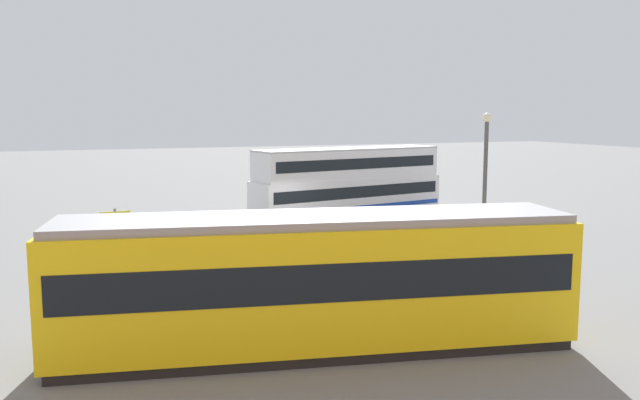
% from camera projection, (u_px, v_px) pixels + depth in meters
% --- Properties ---
extents(ground_plane, '(160.00, 160.00, 0.00)m').
position_uv_depth(ground_plane, '(304.00, 232.00, 32.23)').
color(ground_plane, slate).
extents(double_decker_bus, '(11.82, 4.57, 3.86)m').
position_uv_depth(double_decker_bus, '(348.00, 181.00, 37.10)').
color(double_decker_bus, white).
rests_on(double_decker_bus, ground).
extents(tram_yellow, '(12.91, 5.01, 3.37)m').
position_uv_depth(tram_yellow, '(316.00, 280.00, 16.04)').
color(tram_yellow, yellow).
rests_on(tram_yellow, ground).
extents(pedestrian_near_railing, '(0.39, 0.39, 1.62)m').
position_uv_depth(pedestrian_near_railing, '(263.00, 227.00, 28.25)').
color(pedestrian_near_railing, '#4C3F2D').
rests_on(pedestrian_near_railing, ground).
extents(pedestrian_railing, '(6.34, 0.88, 1.08)m').
position_uv_depth(pedestrian_railing, '(262.00, 241.00, 26.10)').
color(pedestrian_railing, gray).
rests_on(pedestrian_railing, ground).
extents(info_sign, '(1.12, 0.17, 2.29)m').
position_uv_depth(info_sign, '(116.00, 227.00, 24.41)').
color(info_sign, slate).
rests_on(info_sign, ground).
extents(street_lamp, '(0.36, 0.36, 5.83)m').
position_uv_depth(street_lamp, '(485.00, 174.00, 25.24)').
color(street_lamp, '#4C4C51').
rests_on(street_lamp, ground).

